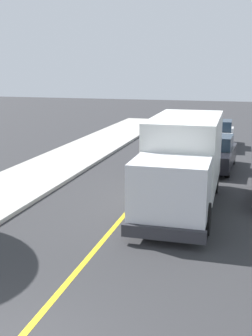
% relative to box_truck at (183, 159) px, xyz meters
% --- Properties ---
extents(centre_line_yellow, '(0.16, 56.00, 0.01)m').
position_rel_box_truck_xyz_m(centre_line_yellow, '(-1.73, 0.64, -1.76)').
color(centre_line_yellow, gold).
rests_on(centre_line_yellow, ground).
extents(box_truck, '(2.52, 7.22, 3.20)m').
position_rel_box_truck_xyz_m(box_truck, '(0.00, 0.00, 0.00)').
color(box_truck, silver).
rests_on(box_truck, ground).
extents(parked_car_near, '(2.01, 4.48, 1.67)m').
position_rel_box_truck_xyz_m(parked_car_near, '(0.70, 6.14, -0.97)').
color(parked_car_near, black).
rests_on(parked_car_near, ground).
extents(parked_car_mid, '(1.86, 4.42, 1.67)m').
position_rel_box_truck_xyz_m(parked_car_mid, '(0.45, 12.49, -0.97)').
color(parked_car_mid, silver).
rests_on(parked_car_mid, ground).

